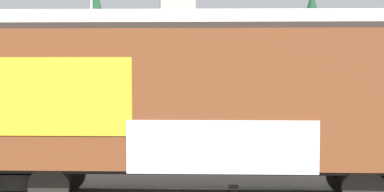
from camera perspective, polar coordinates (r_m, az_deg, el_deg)
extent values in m
cube|color=#4C4742|center=(12.41, 1.49, -10.92)|extent=(60.00, 0.87, 0.08)
cube|color=brown|center=(11.33, 1.48, -0.07)|extent=(13.09, 2.97, 2.93)
cube|color=#2D2823|center=(11.36, 1.50, 7.94)|extent=(12.41, 0.56, 0.24)
cube|color=gold|center=(10.35, -14.88, -0.07)|extent=(2.87, 0.07, 1.61)
cube|color=silver|center=(10.02, 3.54, -5.97)|extent=(3.92, 0.08, 1.10)
cube|color=black|center=(11.53, 1.47, -7.85)|extent=(12.82, 1.71, 0.20)
cube|color=black|center=(12.39, -19.04, -8.88)|extent=(2.12, 1.29, 0.36)
cylinder|color=black|center=(13.37, -21.36, -8.26)|extent=(0.92, 0.13, 0.92)
cylinder|color=black|center=(11.46, -16.31, -10.07)|extent=(0.92, 0.13, 0.92)
cylinder|color=black|center=(12.81, -14.28, -8.64)|extent=(0.92, 0.13, 0.92)
cylinder|color=black|center=(11.42, 19.27, -10.17)|extent=(0.92, 0.13, 0.92)
cylinder|color=black|center=(12.77, 17.32, -8.73)|extent=(0.92, 0.13, 0.92)
cylinder|color=silver|center=(24.56, -11.57, 6.09)|extent=(0.12, 0.12, 8.67)
cube|color=silver|center=(71.72, 1.88, 4.48)|extent=(156.03, 39.20, 9.40)
cube|color=#9E9384|center=(60.49, -1.76, 10.46)|extent=(4.58, 4.31, 2.67)
cone|color=#193D23|center=(61.68, 13.78, 10.53)|extent=(1.65, 1.65, 3.31)
cone|color=#193D23|center=(67.01, -11.10, 10.50)|extent=(2.27, 2.27, 4.54)
cube|color=#9E8966|center=(18.50, -10.59, -4.24)|extent=(4.55, 2.36, 0.74)
cube|color=#2D333D|center=(18.48, -11.06, -1.92)|extent=(2.25, 1.86, 0.75)
cylinder|color=black|center=(18.92, -5.48, -5.17)|extent=(0.66, 0.31, 0.64)
cylinder|color=black|center=(17.31, -6.89, -5.96)|extent=(0.66, 0.31, 0.64)
cylinder|color=black|center=(19.86, -13.79, -4.85)|extent=(0.66, 0.31, 0.64)
cylinder|color=black|center=(18.35, -15.84, -5.54)|extent=(0.66, 0.31, 0.64)
cube|color=black|center=(18.61, 9.90, -4.41)|extent=(4.34, 2.10, 0.60)
cube|color=#2D333D|center=(18.52, 9.74, -2.40)|extent=(2.33, 1.81, 0.71)
cylinder|color=black|center=(19.85, 13.46, -4.85)|extent=(0.65, 0.25, 0.64)
cylinder|color=black|center=(18.15, 14.96, -5.62)|extent=(0.65, 0.25, 0.64)
cylinder|color=black|center=(19.29, 5.13, -5.01)|extent=(0.65, 0.25, 0.64)
cylinder|color=black|center=(17.54, 5.85, -5.84)|extent=(0.65, 0.25, 0.64)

